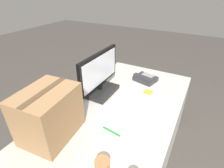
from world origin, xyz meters
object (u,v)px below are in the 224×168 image
keyboard (126,104)px  sticky_note_pad (148,92)px  desk_phone (145,78)px  pen_marker (111,131)px  cardboard_box (49,114)px  spoon (123,151)px  monitor (100,77)px  paper_cup_right (102,167)px

keyboard → sticky_note_pad: bearing=-21.2°
desk_phone → pen_marker: desk_phone is taller
cardboard_box → spoon: bearing=-79.1°
pen_marker → sticky_note_pad: size_ratio=1.78×
cardboard_box → pen_marker: bearing=-59.7°
keyboard → cardboard_box: cardboard_box is taller
monitor → spoon: bearing=-136.5°
paper_cup_right → spoon: size_ratio=0.65×
paper_cup_right → spoon: 0.18m
keyboard → spoon: size_ratio=3.11×
monitor → sticky_note_pad: monitor is taller
spoon → cardboard_box: 0.52m
monitor → paper_cup_right: (-0.68, -0.44, -0.11)m
keyboard → cardboard_box: (-0.52, 0.30, 0.16)m
desk_phone → pen_marker: bearing=-163.0°
keyboard → sticky_note_pad: 0.31m
monitor → paper_cup_right: monitor is taller
desk_phone → sticky_note_pad: 0.23m
keyboard → sticky_note_pad: size_ratio=5.52×
keyboard → spoon: keyboard is taller
keyboard → cardboard_box: bearing=147.2°
keyboard → desk_phone: bearing=-2.2°
paper_cup_right → cardboard_box: (0.08, 0.44, 0.12)m
paper_cup_right → sticky_note_pad: 0.89m
paper_cup_right → cardboard_box: cardboard_box is taller
monitor → desk_phone: bearing=-35.4°
monitor → desk_phone: size_ratio=2.26×
monitor → spoon: (-0.50, -0.48, -0.16)m
paper_cup_right → pen_marker: 0.30m
cardboard_box → keyboard: bearing=-30.3°
pen_marker → spoon: bearing=-30.8°
paper_cup_right → cardboard_box: bearing=79.7°
paper_cup_right → cardboard_box: size_ratio=0.23×
cardboard_box → pen_marker: cardboard_box is taller
spoon → cardboard_box: cardboard_box is taller
spoon → pen_marker: size_ratio=1.00×
spoon → cardboard_box: (-0.09, 0.48, 0.17)m
sticky_note_pad → spoon: bearing=-173.7°
monitor → desk_phone: 0.53m
spoon → monitor: bearing=12.1°
desk_phone → cardboard_box: bearing=177.4°
paper_cup_right → monitor: bearing=33.1°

